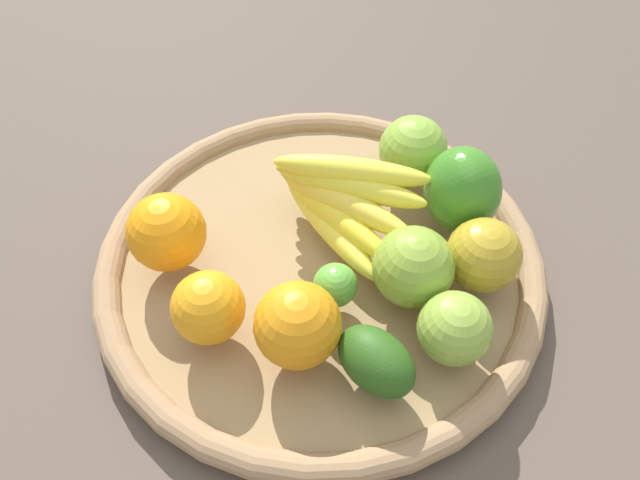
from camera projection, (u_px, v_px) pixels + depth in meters
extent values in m
plane|color=brown|center=(320.00, 273.00, 0.68)|extent=(2.40, 2.40, 0.00)
cylinder|color=#9A7B50|center=(320.00, 267.00, 0.67)|extent=(0.45, 0.45, 0.02)
torus|color=#9C7753|center=(320.00, 261.00, 0.66)|extent=(0.47, 0.47, 0.03)
sphere|color=orange|center=(205.00, 304.00, 0.57)|extent=(0.10, 0.10, 0.07)
sphere|color=#5BA538|center=(335.00, 285.00, 0.60)|extent=(0.06, 0.06, 0.04)
sphere|color=orange|center=(167.00, 232.00, 0.61)|extent=(0.10, 0.10, 0.08)
ellipsoid|color=yellow|center=(331.00, 227.00, 0.65)|extent=(0.17, 0.05, 0.03)
ellipsoid|color=yellow|center=(336.00, 216.00, 0.64)|extent=(0.16, 0.03, 0.03)
ellipsoid|color=yellow|center=(344.00, 202.00, 0.64)|extent=(0.16, 0.07, 0.03)
ellipsoid|color=yellow|center=(350.00, 185.00, 0.64)|extent=(0.16, 0.10, 0.03)
ellipsoid|color=yellow|center=(352.00, 171.00, 0.63)|extent=(0.14, 0.12, 0.03)
ellipsoid|color=#285115|center=(376.00, 361.00, 0.54)|extent=(0.08, 0.06, 0.05)
sphere|color=orange|center=(298.00, 325.00, 0.55)|extent=(0.08, 0.08, 0.08)
sphere|color=#AB8C22|center=(483.00, 255.00, 0.60)|extent=(0.10, 0.10, 0.07)
sphere|color=#88AB3B|center=(454.00, 328.00, 0.55)|extent=(0.09, 0.09, 0.07)
ellipsoid|color=#387A20|center=(462.00, 190.00, 0.64)|extent=(0.10, 0.10, 0.10)
sphere|color=#80A332|center=(413.00, 267.00, 0.59)|extent=(0.11, 0.11, 0.08)
sphere|color=#82AC39|center=(413.00, 150.00, 0.69)|extent=(0.11, 0.11, 0.08)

